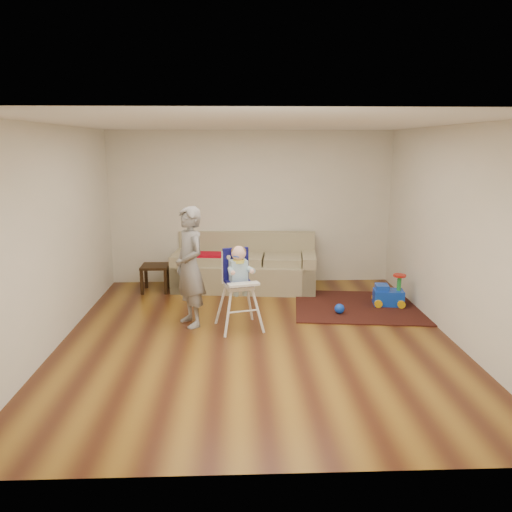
{
  "coord_description": "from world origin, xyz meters",
  "views": [
    {
      "loc": [
        -0.25,
        -6.09,
        2.46
      ],
      "look_at": [
        0.0,
        0.4,
        1.0
      ],
      "focal_mm": 35.0,
      "sensor_mm": 36.0,
      "label": 1
    }
  ],
  "objects_px": {
    "sofa": "(245,262)",
    "ride_on_toy": "(389,289)",
    "toy_ball": "(340,309)",
    "side_table": "(156,278)",
    "high_chair": "(239,289)",
    "adult": "(190,267)"
  },
  "relations": [
    {
      "from": "side_table",
      "to": "high_chair",
      "type": "relative_size",
      "value": 0.39
    },
    {
      "from": "sofa",
      "to": "ride_on_toy",
      "type": "relative_size",
      "value": 5.1
    },
    {
      "from": "toy_ball",
      "to": "adult",
      "type": "bearing_deg",
      "value": -171.29
    },
    {
      "from": "side_table",
      "to": "ride_on_toy",
      "type": "bearing_deg",
      "value": -14.24
    },
    {
      "from": "high_chair",
      "to": "adult",
      "type": "height_order",
      "value": "adult"
    },
    {
      "from": "sofa",
      "to": "high_chair",
      "type": "xyz_separation_m",
      "value": [
        -0.11,
        -1.94,
        0.09
      ]
    },
    {
      "from": "adult",
      "to": "ride_on_toy",
      "type": "bearing_deg",
      "value": 73.97
    },
    {
      "from": "ride_on_toy",
      "to": "adult",
      "type": "distance_m",
      "value": 3.12
    },
    {
      "from": "sofa",
      "to": "ride_on_toy",
      "type": "distance_m",
      "value": 2.47
    },
    {
      "from": "toy_ball",
      "to": "side_table",
      "type": "bearing_deg",
      "value": 155.4
    },
    {
      "from": "side_table",
      "to": "ride_on_toy",
      "type": "height_order",
      "value": "ride_on_toy"
    },
    {
      "from": "high_chair",
      "to": "adult",
      "type": "bearing_deg",
      "value": 150.7
    },
    {
      "from": "side_table",
      "to": "ride_on_toy",
      "type": "distance_m",
      "value": 3.86
    },
    {
      "from": "high_chair",
      "to": "toy_ball",
      "type": "bearing_deg",
      "value": 3.4
    },
    {
      "from": "sofa",
      "to": "side_table",
      "type": "relative_size",
      "value": 5.54
    },
    {
      "from": "adult",
      "to": "sofa",
      "type": "bearing_deg",
      "value": 127.11
    },
    {
      "from": "ride_on_toy",
      "to": "sofa",
      "type": "bearing_deg",
      "value": 161.55
    },
    {
      "from": "ride_on_toy",
      "to": "toy_ball",
      "type": "distance_m",
      "value": 0.94
    },
    {
      "from": "sofa",
      "to": "toy_ball",
      "type": "height_order",
      "value": "sofa"
    },
    {
      "from": "side_table",
      "to": "toy_ball",
      "type": "distance_m",
      "value": 3.19
    },
    {
      "from": "sofa",
      "to": "ride_on_toy",
      "type": "xyz_separation_m",
      "value": [
        2.22,
        -1.07,
        -0.2
      ]
    },
    {
      "from": "toy_ball",
      "to": "high_chair",
      "type": "bearing_deg",
      "value": -161.46
    }
  ]
}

